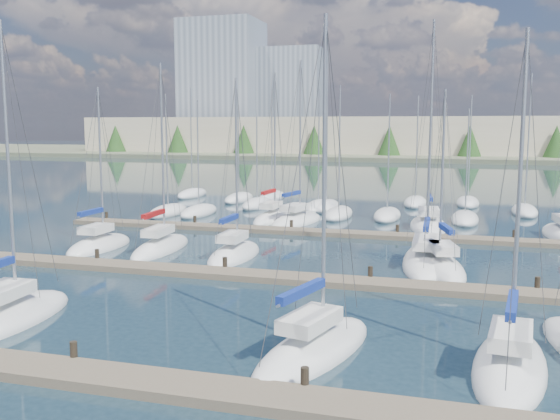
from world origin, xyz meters
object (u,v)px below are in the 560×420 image
(sailboat_k, at_px, (426,260))
(sailboat_i, at_px, (161,247))
(sailboat_l, at_px, (441,267))
(sailboat_h, at_px, (99,246))
(sailboat_c, at_px, (7,317))
(sailboat_d, at_px, (314,349))
(sailboat_p, at_px, (428,225))
(sailboat_n, at_px, (273,218))
(sailboat_e, at_px, (510,366))
(sailboat_o, at_px, (297,221))
(sailboat_j, at_px, (234,254))

(sailboat_k, relative_size, sailboat_i, 1.16)
(sailboat_i, xyz_separation_m, sailboat_l, (17.60, -0.74, -0.01))
(sailboat_h, bearing_deg, sailboat_c, -71.17)
(sailboat_d, bearing_deg, sailboat_h, 155.44)
(sailboat_p, bearing_deg, sailboat_n, 173.31)
(sailboat_e, distance_m, sailboat_o, 31.94)
(sailboat_e, height_order, sailboat_k, sailboat_k)
(sailboat_i, height_order, sailboat_j, sailboat_i)
(sailboat_c, distance_m, sailboat_n, 29.55)
(sailboat_k, height_order, sailboat_i, sailboat_k)
(sailboat_l, bearing_deg, sailboat_c, -153.59)
(sailboat_j, height_order, sailboat_l, sailboat_j)
(sailboat_i, xyz_separation_m, sailboat_n, (3.19, 14.35, 0.00))
(sailboat_p, distance_m, sailboat_l, 14.91)
(sailboat_p, bearing_deg, sailboat_k, -93.21)
(sailboat_h, bearing_deg, sailboat_n, 63.75)
(sailboat_e, height_order, sailboat_l, sailboat_e)
(sailboat_k, height_order, sailboat_n, sailboat_k)
(sailboat_h, xyz_separation_m, sailboat_l, (21.82, -0.25, -0.00))
(sailboat_h, xyz_separation_m, sailboat_c, (4.90, -14.60, -0.00))
(sailboat_d, bearing_deg, sailboat_c, -165.57)
(sailboat_e, xyz_separation_m, sailboat_p, (-4.09, 29.00, -0.00))
(sailboat_i, distance_m, sailboat_n, 14.70)
(sailboat_h, relative_size, sailboat_c, 0.87)
(sailboat_i, xyz_separation_m, sailboat_p, (16.13, 14.10, -0.01))
(sailboat_l, bearing_deg, sailboat_e, -93.40)
(sailboat_k, relative_size, sailboat_p, 1.04)
(sailboat_j, height_order, sailboat_n, sailboat_n)
(sailboat_j, relative_size, sailboat_o, 0.83)
(sailboat_h, bearing_deg, sailboat_p, 35.93)
(sailboat_k, bearing_deg, sailboat_l, -62.96)
(sailboat_e, xyz_separation_m, sailboat_n, (-17.03, 29.24, 0.01))
(sailboat_d, height_order, sailboat_e, sailboat_d)
(sailboat_i, bearing_deg, sailboat_k, 0.30)
(sailboat_d, relative_size, sailboat_p, 0.88)
(sailboat_i, relative_size, sailboat_p, 0.89)
(sailboat_d, height_order, sailboat_p, sailboat_p)
(sailboat_k, bearing_deg, sailboat_d, -101.92)
(sailboat_e, relative_size, sailboat_c, 0.91)
(sailboat_e, height_order, sailboat_o, sailboat_o)
(sailboat_l, bearing_deg, sailboat_j, 165.88)
(sailboat_n, bearing_deg, sailboat_e, -56.10)
(sailboat_o, distance_m, sailboat_n, 2.50)
(sailboat_h, relative_size, sailboat_o, 0.80)
(sailboat_j, bearing_deg, sailboat_i, 172.49)
(sailboat_i, bearing_deg, sailboat_j, -10.38)
(sailboat_k, xyz_separation_m, sailboat_l, (0.92, -1.70, -0.00))
(sailboat_k, distance_m, sailboat_n, 19.00)
(sailboat_i, bearing_deg, sailboat_e, -39.37)
(sailboat_k, height_order, sailboat_j, sailboat_k)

